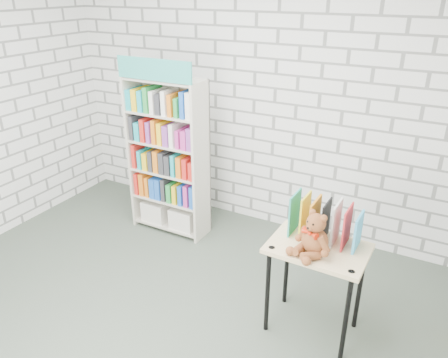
% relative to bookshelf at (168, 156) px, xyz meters
% --- Properties ---
extents(ground, '(4.50, 4.50, 0.00)m').
position_rel_bookshelf_xyz_m(ground, '(0.68, -1.36, -0.86)').
color(ground, '#414B40').
rests_on(ground, ground).
extents(room_shell, '(4.52, 4.02, 2.81)m').
position_rel_bookshelf_xyz_m(room_shell, '(0.68, -1.36, 0.92)').
color(room_shell, silver).
rests_on(room_shell, ground).
extents(bookshelf, '(0.84, 0.33, 1.89)m').
position_rel_bookshelf_xyz_m(bookshelf, '(0.00, 0.00, 0.00)').
color(bookshelf, beige).
rests_on(bookshelf, ground).
extents(display_table, '(0.73, 0.51, 0.77)m').
position_rel_bookshelf_xyz_m(display_table, '(1.87, -0.78, -0.20)').
color(display_table, '#D8BB81').
rests_on(display_table, ground).
extents(table_books, '(0.50, 0.23, 0.30)m').
position_rel_bookshelf_xyz_m(table_books, '(1.87, -0.67, 0.06)').
color(table_books, teal).
rests_on(table_books, display_table).
extents(teddy_bear, '(0.31, 0.29, 0.32)m').
position_rel_bookshelf_xyz_m(teddy_bear, '(1.85, -0.89, 0.04)').
color(teddy_bear, maroon).
rests_on(teddy_bear, display_table).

